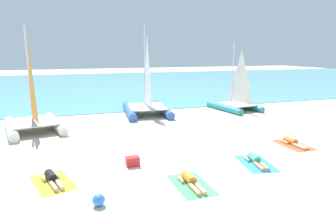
{
  "coord_description": "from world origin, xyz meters",
  "views": [
    {
      "loc": [
        -4.81,
        -9.13,
        4.28
      ],
      "look_at": [
        0.0,
        5.31,
        1.2
      ],
      "focal_mm": 31.84,
      "sensor_mm": 36.0,
      "label": 1
    }
  ],
  "objects_px": {
    "towel_center_right": "(256,163)",
    "sunbather_rightmost": "(293,142)",
    "sailboat_white": "(34,116)",
    "sunbather_leftmost": "(52,178)",
    "beach_ball": "(99,200)",
    "sailboat_teal": "(236,100)",
    "cooler_box": "(133,161)",
    "sailboat_blue": "(147,102)",
    "sunbather_center_right": "(255,160)",
    "towel_leftmost": "(53,182)",
    "towel_center_left": "(191,185)",
    "sunbather_center_left": "(191,180)",
    "towel_rightmost": "(293,145)"
  },
  "relations": [
    {
      "from": "sailboat_teal",
      "to": "sunbather_leftmost",
      "type": "relative_size",
      "value": 3.2
    },
    {
      "from": "sailboat_blue",
      "to": "sunbather_center_right",
      "type": "bearing_deg",
      "value": -75.3
    },
    {
      "from": "towel_center_left",
      "to": "sunbather_center_left",
      "type": "distance_m",
      "value": 0.14
    },
    {
      "from": "sunbather_center_right",
      "to": "cooler_box",
      "type": "xyz_separation_m",
      "value": [
        -4.63,
        1.23,
        0.05
      ]
    },
    {
      "from": "towel_center_right",
      "to": "towel_rightmost",
      "type": "relative_size",
      "value": 1.0
    },
    {
      "from": "towel_leftmost",
      "to": "cooler_box",
      "type": "bearing_deg",
      "value": 12.63
    },
    {
      "from": "sunbather_center_right",
      "to": "sailboat_white",
      "type": "bearing_deg",
      "value": 147.43
    },
    {
      "from": "sailboat_teal",
      "to": "sunbather_center_right",
      "type": "xyz_separation_m",
      "value": [
        -4.97,
        -9.77,
        -0.6
      ]
    },
    {
      "from": "towel_center_right",
      "to": "beach_ball",
      "type": "distance_m",
      "value": 6.3
    },
    {
      "from": "sailboat_white",
      "to": "sunbather_leftmost",
      "type": "bearing_deg",
      "value": -92.88
    },
    {
      "from": "beach_ball",
      "to": "sailboat_teal",
      "type": "bearing_deg",
      "value": 45.21
    },
    {
      "from": "towel_center_left",
      "to": "sunbather_rightmost",
      "type": "relative_size",
      "value": 1.22
    },
    {
      "from": "sailboat_white",
      "to": "sunbather_center_left",
      "type": "height_order",
      "value": "sailboat_white"
    },
    {
      "from": "beach_ball",
      "to": "towel_center_right",
      "type": "bearing_deg",
      "value": 12.64
    },
    {
      "from": "sunbather_leftmost",
      "to": "sunbather_center_right",
      "type": "height_order",
      "value": "same"
    },
    {
      "from": "cooler_box",
      "to": "sailboat_blue",
      "type": "bearing_deg",
      "value": 72.31
    },
    {
      "from": "sailboat_white",
      "to": "sunbather_leftmost",
      "type": "height_order",
      "value": "sailboat_white"
    },
    {
      "from": "towel_leftmost",
      "to": "cooler_box",
      "type": "height_order",
      "value": "cooler_box"
    },
    {
      "from": "sunbather_center_right",
      "to": "towel_center_left",
      "type": "bearing_deg",
      "value": -151.75
    },
    {
      "from": "towel_leftmost",
      "to": "cooler_box",
      "type": "relative_size",
      "value": 3.8
    },
    {
      "from": "sunbather_leftmost",
      "to": "towel_rightmost",
      "type": "xyz_separation_m",
      "value": [
        10.54,
        0.75,
        -0.13
      ]
    },
    {
      "from": "sunbather_center_left",
      "to": "towel_rightmost",
      "type": "distance_m",
      "value": 6.64
    },
    {
      "from": "sailboat_teal",
      "to": "cooler_box",
      "type": "distance_m",
      "value": 12.86
    },
    {
      "from": "sunbather_center_left",
      "to": "towel_center_right",
      "type": "distance_m",
      "value": 3.27
    },
    {
      "from": "sailboat_white",
      "to": "sunbather_leftmost",
      "type": "relative_size",
      "value": 3.69
    },
    {
      "from": "towel_rightmost",
      "to": "sunbather_rightmost",
      "type": "bearing_deg",
      "value": 89.6
    },
    {
      "from": "sunbather_leftmost",
      "to": "cooler_box",
      "type": "distance_m",
      "value": 2.91
    },
    {
      "from": "towel_rightmost",
      "to": "cooler_box",
      "type": "xyz_separation_m",
      "value": [
        -7.68,
        -0.18,
        0.17
      ]
    },
    {
      "from": "sunbather_rightmost",
      "to": "towel_center_right",
      "type": "bearing_deg",
      "value": -152.87
    },
    {
      "from": "towel_rightmost",
      "to": "sunbather_rightmost",
      "type": "distance_m",
      "value": 0.14
    },
    {
      "from": "towel_center_right",
      "to": "sunbather_rightmost",
      "type": "height_order",
      "value": "sunbather_rightmost"
    },
    {
      "from": "sailboat_teal",
      "to": "towel_center_right",
      "type": "distance_m",
      "value": 11.05
    },
    {
      "from": "sailboat_white",
      "to": "towel_rightmost",
      "type": "distance_m",
      "value": 13.53
    },
    {
      "from": "sailboat_teal",
      "to": "towel_rightmost",
      "type": "xyz_separation_m",
      "value": [
        -1.92,
        -8.36,
        -0.73
      ]
    },
    {
      "from": "towel_leftmost",
      "to": "towel_center_left",
      "type": "xyz_separation_m",
      "value": [
        4.32,
        -1.62,
        0.0
      ]
    },
    {
      "from": "towel_leftmost",
      "to": "sunbather_leftmost",
      "type": "relative_size",
      "value": 1.23
    },
    {
      "from": "cooler_box",
      "to": "towel_center_right",
      "type": "bearing_deg",
      "value": -15.73
    },
    {
      "from": "sailboat_white",
      "to": "sunbather_leftmost",
      "type": "xyz_separation_m",
      "value": [
        1.22,
        -7.4,
        -0.72
      ]
    },
    {
      "from": "towel_center_right",
      "to": "towel_leftmost",
      "type": "bearing_deg",
      "value": 174.9
    },
    {
      "from": "cooler_box",
      "to": "towel_center_left",
      "type": "bearing_deg",
      "value": -56.81
    },
    {
      "from": "sailboat_white",
      "to": "towel_rightmost",
      "type": "relative_size",
      "value": 3.0
    },
    {
      "from": "cooler_box",
      "to": "sunbather_center_right",
      "type": "bearing_deg",
      "value": -14.93
    },
    {
      "from": "towel_center_left",
      "to": "beach_ball",
      "type": "bearing_deg",
      "value": -172.06
    },
    {
      "from": "sunbather_center_right",
      "to": "cooler_box",
      "type": "height_order",
      "value": "cooler_box"
    },
    {
      "from": "sunbather_leftmost",
      "to": "sunbather_rightmost",
      "type": "xyz_separation_m",
      "value": [
        10.54,
        0.81,
        0.0
      ]
    },
    {
      "from": "sunbather_center_left",
      "to": "sailboat_teal",
      "type": "bearing_deg",
      "value": 51.84
    },
    {
      "from": "cooler_box",
      "to": "sunbather_leftmost",
      "type": "bearing_deg",
      "value": -168.68
    },
    {
      "from": "sailboat_teal",
      "to": "cooler_box",
      "type": "height_order",
      "value": "sailboat_teal"
    },
    {
      "from": "towel_center_left",
      "to": "sunbather_rightmost",
      "type": "bearing_deg",
      "value": 21.97
    },
    {
      "from": "towel_center_left",
      "to": "sunbather_center_left",
      "type": "relative_size",
      "value": 1.22
    }
  ]
}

